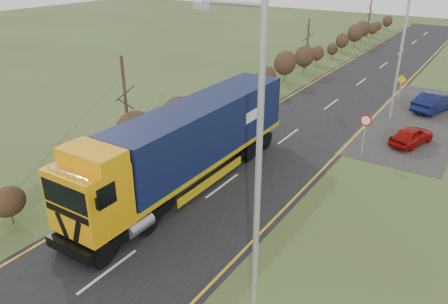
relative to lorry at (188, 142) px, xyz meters
name	(u,v)px	position (x,y,z in m)	size (l,w,h in m)	color
ground	(174,222)	(1.50, -3.16, -2.46)	(160.00, 160.00, 0.00)	#3C4A1F
road	(275,147)	(1.50, 6.84, -2.45)	(8.00, 120.00, 0.02)	black
layby	(417,120)	(8.00, 16.84, -2.45)	(6.00, 18.00, 0.02)	#282624
lane_markings	(272,148)	(1.50, 6.54, -2.43)	(7.52, 116.00, 0.01)	orange
hedgerow	(177,115)	(-4.50, 4.74, -0.84)	(2.24, 102.04, 6.05)	#2F2115
lorry	(188,142)	(0.00, 0.00, 0.00)	(3.02, 15.54, 4.33)	black
car_red_hatchback	(412,136)	(8.54, 11.87, -1.86)	(1.42, 3.53, 1.20)	#8D0907
car_blue_sedan	(434,102)	(8.61, 19.56, -1.74)	(1.53, 4.38, 1.44)	#0A0F38
streetlight_near	(254,167)	(7.15, -6.19, 3.15)	(2.14, 0.20, 10.12)	#A5A8AA
streetlight_mid	(400,48)	(6.15, 16.01, 2.66)	(1.97, 0.19, 9.29)	#A5A8AA
speed_sign	(365,127)	(6.39, 8.69, -0.66)	(0.70, 0.10, 2.54)	#A5A8AA
warning_board	(401,84)	(5.70, 21.18, -1.17)	(0.80, 0.11, 2.09)	#A5A8AA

